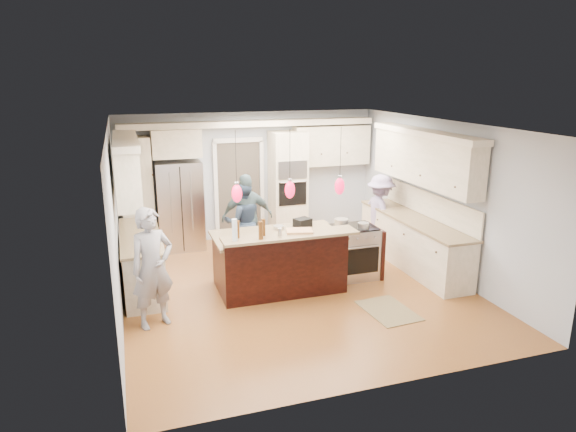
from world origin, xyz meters
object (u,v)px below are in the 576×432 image
object	(u,v)px
refrigerator	(180,206)
island_range	(355,252)
kitchen_island	(279,260)
person_far_left	(243,222)
person_bar_end	(152,268)

from	to	relation	value
refrigerator	island_range	distance (m)	3.71
kitchen_island	island_range	bearing A→B (deg)	3.08
island_range	refrigerator	bearing A→B (deg)	137.41
refrigerator	person_far_left	bearing A→B (deg)	-44.40
refrigerator	island_range	bearing A→B (deg)	-42.59
refrigerator	kitchen_island	world-z (taller)	refrigerator
refrigerator	island_range	world-z (taller)	refrigerator
kitchen_island	island_range	distance (m)	1.41
refrigerator	kitchen_island	bearing A→B (deg)	-63.11
kitchen_island	person_far_left	size ratio (longest dim) A/B	1.40
kitchen_island	person_far_left	distance (m)	1.57
island_range	person_bar_end	world-z (taller)	person_bar_end
island_range	person_far_left	distance (m)	2.22
person_bar_end	person_far_left	distance (m)	2.89
island_range	person_far_left	bearing A→B (deg)	138.63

